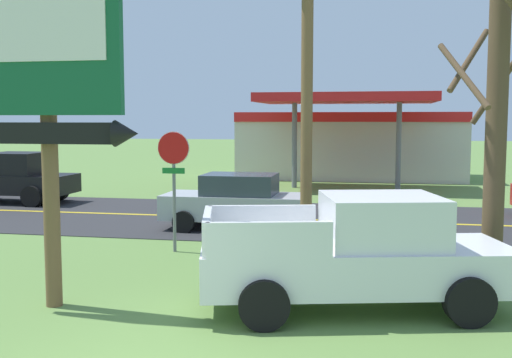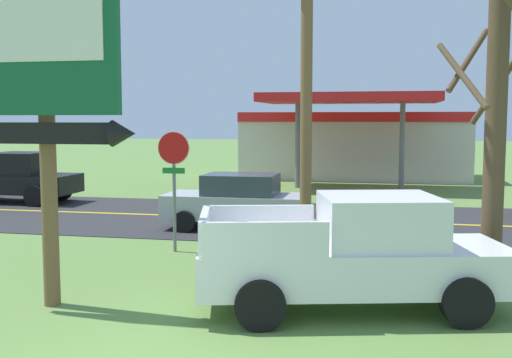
{
  "view_description": "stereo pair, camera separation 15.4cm",
  "coord_description": "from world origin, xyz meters",
  "px_view_note": "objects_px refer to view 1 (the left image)",
  "views": [
    {
      "loc": [
        2.86,
        -6.69,
        3.25
      ],
      "look_at": [
        0.0,
        8.0,
        1.8
      ],
      "focal_mm": 43.61,
      "sensor_mm": 36.0,
      "label": 1
    },
    {
      "loc": [
        3.01,
        -6.66,
        3.25
      ],
      "look_at": [
        0.0,
        8.0,
        1.8
      ],
      "focal_mm": 43.61,
      "sensor_mm": 36.0,
      "label": 2
    }
  ],
  "objects_px": {
    "stop_sign": "(174,170)",
    "pickup_black_on_road": "(9,178)",
    "car_silver_near_lane": "(236,201)",
    "motel_sign": "(46,68)",
    "utility_pole": "(307,64)",
    "gas_station": "(351,143)",
    "bare_tree": "(497,107)",
    "pickup_white_parked_on_lawn": "(359,254)"
  },
  "relations": [
    {
      "from": "stop_sign",
      "to": "gas_station",
      "type": "distance_m",
      "value": 20.72
    },
    {
      "from": "bare_tree",
      "to": "utility_pole",
      "type": "bearing_deg",
      "value": 163.69
    },
    {
      "from": "stop_sign",
      "to": "car_silver_near_lane",
      "type": "height_order",
      "value": "stop_sign"
    },
    {
      "from": "motel_sign",
      "to": "pickup_black_on_road",
      "type": "xyz_separation_m",
      "value": [
        -8.57,
        12.1,
        -3.13
      ]
    },
    {
      "from": "motel_sign",
      "to": "stop_sign",
      "type": "distance_m",
      "value": 5.22
    },
    {
      "from": "stop_sign",
      "to": "utility_pole",
      "type": "distance_m",
      "value": 4.15
    },
    {
      "from": "motel_sign",
      "to": "gas_station",
      "type": "xyz_separation_m",
      "value": [
        4.01,
        25.2,
        -2.15
      ]
    },
    {
      "from": "car_silver_near_lane",
      "to": "bare_tree",
      "type": "bearing_deg",
      "value": -39.22
    },
    {
      "from": "motel_sign",
      "to": "bare_tree",
      "type": "relative_size",
      "value": 0.92
    },
    {
      "from": "motel_sign",
      "to": "car_silver_near_lane",
      "type": "distance_m",
      "value": 8.84
    },
    {
      "from": "pickup_black_on_road",
      "to": "stop_sign",
      "type": "bearing_deg",
      "value": -38.71
    },
    {
      "from": "gas_station",
      "to": "utility_pole",
      "type": "bearing_deg",
      "value": -90.29
    },
    {
      "from": "pickup_white_parked_on_lawn",
      "to": "car_silver_near_lane",
      "type": "distance_m",
      "value": 8.09
    },
    {
      "from": "pickup_white_parked_on_lawn",
      "to": "car_silver_near_lane",
      "type": "xyz_separation_m",
      "value": [
        -3.77,
        7.16,
        -0.13
      ]
    },
    {
      "from": "pickup_black_on_road",
      "to": "motel_sign",
      "type": "bearing_deg",
      "value": -54.71
    },
    {
      "from": "stop_sign",
      "to": "bare_tree",
      "type": "bearing_deg",
      "value": -14.08
    },
    {
      "from": "motel_sign",
      "to": "utility_pole",
      "type": "xyz_separation_m",
      "value": [
        3.9,
        4.09,
        0.35
      ]
    },
    {
      "from": "utility_pole",
      "to": "gas_station",
      "type": "relative_size",
      "value": 0.69
    },
    {
      "from": "stop_sign",
      "to": "pickup_black_on_road",
      "type": "distance_m",
      "value": 11.79
    },
    {
      "from": "motel_sign",
      "to": "car_silver_near_lane",
      "type": "height_order",
      "value": "motel_sign"
    },
    {
      "from": "utility_pole",
      "to": "car_silver_near_lane",
      "type": "bearing_deg",
      "value": 122.0
    },
    {
      "from": "pickup_black_on_road",
      "to": "car_silver_near_lane",
      "type": "distance_m",
      "value": 10.73
    },
    {
      "from": "gas_station",
      "to": "pickup_black_on_road",
      "type": "distance_m",
      "value": 18.18
    },
    {
      "from": "stop_sign",
      "to": "car_silver_near_lane",
      "type": "bearing_deg",
      "value": 76.68
    },
    {
      "from": "stop_sign",
      "to": "pickup_black_on_road",
      "type": "height_order",
      "value": "stop_sign"
    },
    {
      "from": "utility_pole",
      "to": "pickup_white_parked_on_lawn",
      "type": "relative_size",
      "value": 1.51
    },
    {
      "from": "bare_tree",
      "to": "pickup_black_on_road",
      "type": "xyz_separation_m",
      "value": [
        -16.22,
        9.12,
        -2.52
      ]
    },
    {
      "from": "utility_pole",
      "to": "car_silver_near_lane",
      "type": "height_order",
      "value": "utility_pole"
    },
    {
      "from": "pickup_white_parked_on_lawn",
      "to": "pickup_black_on_road",
      "type": "height_order",
      "value": "same"
    },
    {
      "from": "utility_pole",
      "to": "pickup_white_parked_on_lawn",
      "type": "distance_m",
      "value": 4.85
    },
    {
      "from": "bare_tree",
      "to": "car_silver_near_lane",
      "type": "xyz_separation_m",
      "value": [
        -6.27,
        5.12,
        -2.65
      ]
    },
    {
      "from": "motel_sign",
      "to": "utility_pole",
      "type": "distance_m",
      "value": 5.66
    },
    {
      "from": "motel_sign",
      "to": "pickup_white_parked_on_lawn",
      "type": "bearing_deg",
      "value": 10.39
    },
    {
      "from": "pickup_black_on_road",
      "to": "gas_station",
      "type": "bearing_deg",
      "value": 46.17
    },
    {
      "from": "stop_sign",
      "to": "bare_tree",
      "type": "xyz_separation_m",
      "value": [
        7.06,
        -1.77,
        1.45
      ]
    },
    {
      "from": "stop_sign",
      "to": "utility_pole",
      "type": "bearing_deg",
      "value": -11.5
    },
    {
      "from": "stop_sign",
      "to": "utility_pole",
      "type": "relative_size",
      "value": 0.35
    },
    {
      "from": "motel_sign",
      "to": "stop_sign",
      "type": "height_order",
      "value": "motel_sign"
    },
    {
      "from": "utility_pole",
      "to": "gas_station",
      "type": "xyz_separation_m",
      "value": [
        0.11,
        21.11,
        -2.5
      ]
    },
    {
      "from": "bare_tree",
      "to": "car_silver_near_lane",
      "type": "bearing_deg",
      "value": 140.78
    },
    {
      "from": "motel_sign",
      "to": "bare_tree",
      "type": "height_order",
      "value": "bare_tree"
    },
    {
      "from": "bare_tree",
      "to": "pickup_black_on_road",
      "type": "relative_size",
      "value": 1.29
    }
  ]
}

